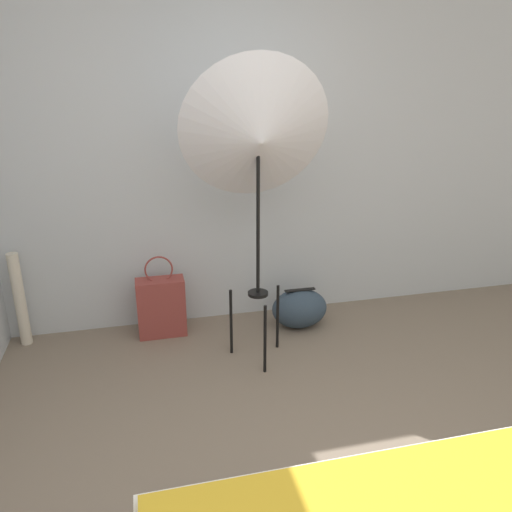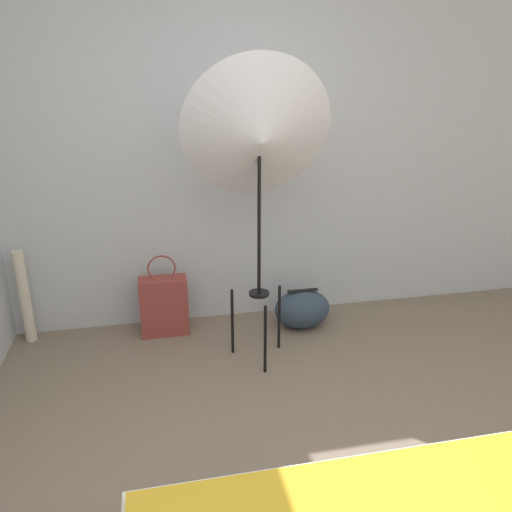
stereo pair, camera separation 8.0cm
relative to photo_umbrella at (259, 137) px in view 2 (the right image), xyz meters
The scene contains 5 objects.
wall_back 0.74m from the photo_umbrella, 108.66° to the left, with size 8.00×0.05×2.60m.
photo_umbrella is the anchor object (origin of this frame).
tote_bag 1.43m from the photo_umbrella, 141.80° to the left, with size 0.34×0.16×0.60m.
duffel_bag 1.39m from the photo_umbrella, 40.92° to the left, with size 0.41×0.29×0.30m.
paper_roll 1.96m from the photo_umbrella, 160.02° to the left, with size 0.08×0.08×0.67m.
Camera 2 is at (-0.38, -1.24, 1.76)m, focal length 35.00 mm.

